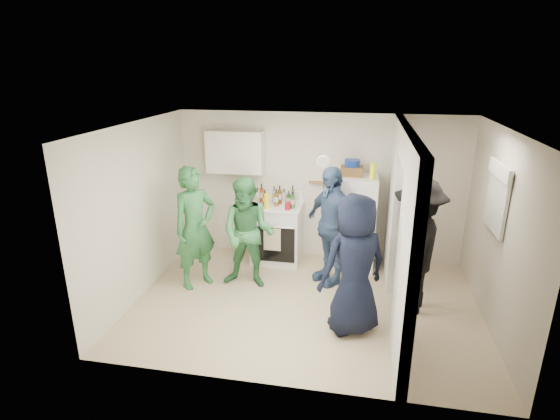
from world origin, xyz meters
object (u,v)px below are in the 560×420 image
Objects in this scene: person_green_left at (195,228)px; person_green_center at (248,234)px; yellow_cup_stack_top at (373,171)px; person_denim at (330,226)px; fridge at (355,223)px; person_navy at (354,265)px; wicker_basket at (352,171)px; person_nook at (416,246)px; stove at (277,233)px; blue_bowl at (352,163)px.

person_green_center is at bearing -42.44° from person_green_left.
person_denim is at bearing -141.04° from yellow_cup_stack_top.
person_navy is at bearing -89.17° from fridge.
wicker_basket is 0.21× the size of person_green_center.
person_navy is at bearing -24.13° from person_denim.
wicker_basket is 1.92m from person_green_center.
person_nook is (3.16, -0.12, 0.00)m from person_green_left.
person_nook is at bearing -29.39° from stove.
person_green_left is (-2.33, -1.05, 0.15)m from fridge.
person_green_left is (-2.23, -1.10, -0.70)m from wicker_basket.
yellow_cup_stack_top is at bearing 26.89° from person_green_center.
blue_bowl reaches higher than person_navy.
wicker_basket is 2.58m from person_green_left.
person_navy reaches higher than person_green_center.
person_green_left reaches higher than stove.
person_green_left is at bearing -168.96° from person_green_center.
yellow_cup_stack_top is (0.22, -0.10, 0.90)m from fridge.
blue_bowl reaches higher than fridge.
person_denim reaches higher than person_navy.
stove is at bearing -179.05° from blue_bowl.
person_green_left reaches higher than blue_bowl.
person_denim is at bearing -112.92° from blue_bowl.
person_navy is at bearing -96.33° from yellow_cup_stack_top.
person_navy is (2.36, -0.79, -0.03)m from person_green_left.
yellow_cup_stack_top is 0.13× the size of person_nook.
person_green_left is at bearing -153.69° from wicker_basket.
person_nook is at bearing -171.44° from person_navy.
person_green_left is (-1.02, -1.08, 0.43)m from stove.
stove is 2.33m from person_navy.
person_green_center is (-1.45, -0.98, -0.78)m from wicker_basket.
person_nook is (0.93, -1.22, -0.83)m from blue_bowl.
person_denim is at bearing -122.41° from fridge.
person_navy is (0.03, -1.84, 0.12)m from fridge.
wicker_basket is (1.21, 0.02, 1.13)m from stove.
person_green_center reaches higher than fridge.
person_green_left reaches higher than fridge.
wicker_basket is at bearing 115.91° from person_denim.
yellow_cup_stack_top is at bearing -31.12° from person_green_left.
fridge is at bearing -27.29° from person_green_left.
yellow_cup_stack_top is 0.14× the size of person_denim.
person_green_center is 1.24m from person_denim.
person_navy is at bearing -86.17° from blue_bowl.
yellow_cup_stack_top reaches higher than wicker_basket.
fridge is 0.86× the size of person_navy.
person_denim reaches higher than yellow_cup_stack_top.
fridge is 0.69m from person_denim.
fridge is 0.86m from wicker_basket.
person_green_left reaches higher than wicker_basket.
wicker_basket is 1.46× the size of blue_bowl.
person_nook reaches higher than person_denim.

